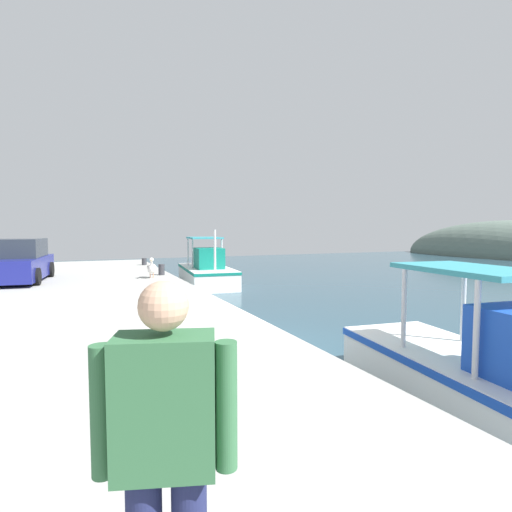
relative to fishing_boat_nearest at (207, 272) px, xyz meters
The scene contains 8 objects.
distant_hill_second 34.25m from the fishing_boat_nearest, 102.99° to the left, with size 23.72×9.45×7.28m, color #596B60.
fishing_boat_nearest is the anchor object (origin of this frame).
fishing_boat_second 14.84m from the fishing_boat_nearest, ahead, with size 5.64×2.43×2.67m.
pelican 4.02m from the fishing_boat_nearest, 49.19° to the right, with size 0.97×0.44×0.82m.
fisherman_standing 17.50m from the fishing_boat_nearest, 17.05° to the right, with size 0.36×0.61×1.68m.
parked_car 7.89m from the fishing_boat_nearest, 77.19° to the right, with size 4.25×2.18×1.57m.
mooring_bollard_nearest 4.23m from the fishing_boat_nearest, 144.10° to the right, with size 0.26×0.26×0.37m, color #333338.
mooring_bollard_second 3.04m from the fishing_boat_nearest, 55.05° to the right, with size 0.25×0.25×0.45m, color #333338.
Camera 1 is at (8.03, -3.41, 2.70)m, focal length 27.73 mm.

